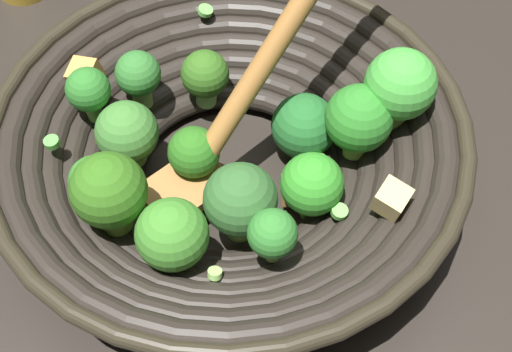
{
  "coord_description": "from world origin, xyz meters",
  "views": [
    {
      "loc": [
        -0.35,
        0.13,
        0.53
      ],
      "look_at": [
        -0.02,
        -0.02,
        0.03
      ],
      "focal_mm": 50.59,
      "sensor_mm": 36.0,
      "label": 1
    }
  ],
  "objects": [
    {
      "name": "ground_plane",
      "position": [
        0.0,
        0.0,
        0.0
      ],
      "size": [
        4.0,
        4.0,
        0.0
      ],
      "primitive_type": "plane",
      "color": "#28231E"
    },
    {
      "name": "wok",
      "position": [
        -0.0,
        -0.0,
        0.06
      ],
      "size": [
        0.4,
        0.4,
        0.28
      ],
      "color": "black",
      "rests_on": "ground"
    }
  ]
}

